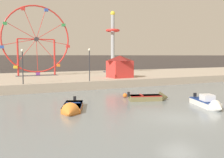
% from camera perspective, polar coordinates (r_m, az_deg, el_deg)
% --- Properties ---
extents(ground_plane, '(240.00, 240.00, 0.00)m').
position_cam_1_polar(ground_plane, '(18.90, 14.26, -8.15)').
color(ground_plane, slate).
extents(quay_promenade, '(110.00, 21.91, 1.06)m').
position_cam_1_polar(quay_promenade, '(43.33, -10.49, -0.01)').
color(quay_promenade, tan).
rests_on(quay_promenade, ground_plane).
extents(distant_town_skyline, '(140.00, 3.00, 4.40)m').
position_cam_1_polar(distant_town_skyline, '(65.46, -16.21, 3.00)').
color(distant_town_skyline, '#564C47').
rests_on(distant_town_skyline, ground_plane).
extents(motorboat_white_red_stripe, '(2.56, 4.70, 1.33)m').
position_cam_1_polar(motorboat_white_red_stripe, '(23.37, 19.98, -4.92)').
color(motorboat_white_red_stripe, silver).
rests_on(motorboat_white_red_stripe, ground_plane).
extents(motorboat_olive_wood, '(4.06, 2.29, 1.16)m').
position_cam_1_polar(motorboat_olive_wood, '(25.69, 8.42, -3.94)').
color(motorboat_olive_wood, olive).
rests_on(motorboat_olive_wood, ground_plane).
extents(motorboat_orange_hull, '(3.21, 5.00, 1.34)m').
position_cam_1_polar(motorboat_orange_hull, '(20.60, -8.67, -6.35)').
color(motorboat_orange_hull, orange).
rests_on(motorboat_orange_hull, ground_plane).
extents(ferris_wheel_red_frame, '(10.86, 1.20, 11.18)m').
position_cam_1_polar(ferris_wheel_red_frame, '(44.28, -15.93, 7.95)').
color(ferris_wheel_red_frame, red).
rests_on(ferris_wheel_red_frame, quay_promenade).
extents(drop_tower_steel_tower, '(2.80, 2.80, 11.67)m').
position_cam_1_polar(drop_tower_steel_tower, '(51.34, 0.16, 7.73)').
color(drop_tower_steel_tower, '#999EA3').
rests_on(drop_tower_steel_tower, quay_promenade).
extents(carnival_booth_red_striped, '(3.50, 3.27, 3.25)m').
position_cam_1_polar(carnival_booth_red_striped, '(39.01, 1.68, 2.79)').
color(carnival_booth_red_striped, red).
rests_on(carnival_booth_red_striped, quay_promenade).
extents(promenade_lamp_near, '(0.32, 0.32, 4.12)m').
position_cam_1_polar(promenade_lamp_near, '(33.51, -4.87, 4.10)').
color(promenade_lamp_near, '#2D2D33').
rests_on(promenade_lamp_near, quay_promenade).
extents(promenade_lamp_far, '(0.32, 0.32, 3.95)m').
position_cam_1_polar(promenade_lamp_far, '(31.63, -18.65, 3.63)').
color(promenade_lamp_far, '#2D2D33').
rests_on(promenade_lamp_far, quay_promenade).
extents(mooring_buoy_orange, '(0.44, 0.44, 0.44)m').
position_cam_1_polar(mooring_buoy_orange, '(27.18, 2.82, -3.54)').
color(mooring_buoy_orange, orange).
rests_on(mooring_buoy_orange, ground_plane).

